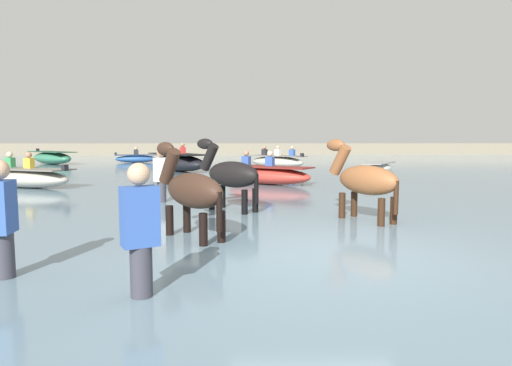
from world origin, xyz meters
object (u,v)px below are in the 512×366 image
at_px(person_onlooker_left, 141,247).
at_px(boat_near_starboard, 52,158).
at_px(boat_mid_channel, 179,162).
at_px(boat_mid_outer, 268,175).
at_px(boat_distant_west, 277,161).
at_px(horse_flank_black, 230,176).
at_px(boat_far_offshore, 27,178).
at_px(horse_lead_chestnut, 364,182).
at_px(horse_trailing_dark_bay, 191,193).
at_px(boat_near_port, 379,168).
at_px(boat_far_inshore, 136,158).
at_px(person_wading_close, 161,182).
at_px(person_spectator_far, 3,234).

bearing_deg(person_onlooker_left, boat_near_starboard, 115.02).
bearing_deg(boat_near_starboard, boat_mid_channel, -34.79).
distance_m(boat_mid_outer, boat_distant_west, 7.78).
relative_size(horse_flank_black, boat_far_offshore, 0.59).
bearing_deg(boat_far_offshore, horse_flank_black, -35.37).
relative_size(boat_mid_channel, person_onlooker_left, 2.59).
xyz_separation_m(horse_lead_chestnut, boat_distant_west, (-0.43, 13.95, -0.35)).
distance_m(horse_lead_chestnut, person_onlooker_left, 4.76).
bearing_deg(boat_near_starboard, boat_mid_outer, -44.48).
bearing_deg(boat_mid_outer, horse_trailing_dark_bay, -101.54).
xyz_separation_m(horse_trailing_dark_bay, boat_distant_west, (2.43, 15.23, -0.32)).
relative_size(boat_near_port, boat_far_inshore, 0.97).
bearing_deg(person_wading_close, person_spectator_far, -96.39).
relative_size(horse_flank_black, person_onlooker_left, 1.13).
xyz_separation_m(boat_far_offshore, boat_mid_outer, (7.15, 0.73, 0.00)).
bearing_deg(horse_lead_chestnut, horse_trailing_dark_bay, -156.00).
bearing_deg(horse_flank_black, boat_near_port, 56.90).
distance_m(horse_trailing_dark_bay, boat_near_port, 12.95).
distance_m(horse_lead_chestnut, boat_distant_west, 13.96).
bearing_deg(horse_flank_black, boat_far_offshore, 144.63).
xyz_separation_m(horse_flank_black, boat_mid_outer, (1.04, 5.06, -0.39)).
relative_size(horse_lead_chestnut, boat_mid_channel, 0.43).
height_order(horse_flank_black, boat_near_port, horse_flank_black).
xyz_separation_m(horse_flank_black, person_onlooker_left, (-0.67, -4.81, -0.23)).
height_order(boat_distant_west, person_onlooker_left, person_onlooker_left).
xyz_separation_m(person_onlooker_left, person_spectator_far, (-1.53, 0.58, 0.00)).
height_order(horse_flank_black, boat_mid_outer, horse_flank_black).
xyz_separation_m(boat_mid_outer, boat_near_port, (4.75, 3.82, -0.06)).
height_order(boat_near_port, boat_far_inshore, boat_far_inshore).
height_order(boat_near_port, person_spectator_far, person_spectator_far).
relative_size(boat_far_inshore, person_wading_close, 1.59).
height_order(horse_lead_chestnut, person_spectator_far, horse_lead_chestnut).
bearing_deg(horse_flank_black, boat_mid_channel, 103.42).
bearing_deg(horse_flank_black, boat_distant_west, 81.38).
height_order(horse_trailing_dark_bay, person_spectator_far, horse_trailing_dark_bay).
bearing_deg(boat_mid_channel, boat_far_offshore, -117.80).
relative_size(horse_flank_black, person_spectator_far, 1.13).
bearing_deg(person_onlooker_left, boat_far_offshore, 120.73).
xyz_separation_m(boat_far_inshore, boat_mid_channel, (3.61, -7.10, 0.14)).
xyz_separation_m(boat_far_inshore, person_onlooker_left, (5.55, -22.86, 0.21)).
xyz_separation_m(boat_near_port, boat_near_starboard, (-16.42, 7.63, 0.12)).
relative_size(boat_near_port, boat_near_starboard, 0.68).
bearing_deg(boat_far_inshore, boat_far_offshore, -89.51).
height_order(boat_near_starboard, boat_mid_channel, boat_mid_channel).
distance_m(boat_mid_channel, person_spectator_far, 15.18).
bearing_deg(boat_distant_west, person_onlooker_left, -98.44).
height_order(boat_mid_outer, boat_near_port, boat_mid_outer).
xyz_separation_m(horse_trailing_dark_bay, boat_far_inshore, (-5.73, 20.48, -0.40)).
height_order(boat_mid_channel, person_onlooker_left, boat_mid_channel).
bearing_deg(boat_mid_outer, person_wading_close, -124.45).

